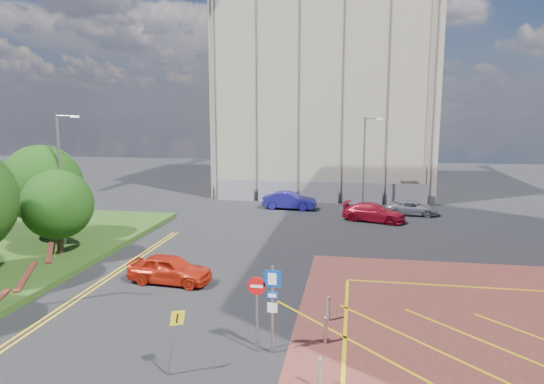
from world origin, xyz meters
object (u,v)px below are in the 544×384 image
(sign_cluster, at_px, (267,300))
(car_silver_back, at_px, (412,208))
(lamp_back, at_px, (365,159))
(tree_c, at_px, (57,205))
(car_red_back, at_px, (374,212))
(car_blue_back, at_px, (290,200))
(lamp_left_far, at_px, (62,174))
(warning_sign, at_px, (174,334))
(tree_d, at_px, (42,184))
(car_red_left, at_px, (170,269))

(sign_cluster, relative_size, car_silver_back, 0.77)
(lamp_back, distance_m, car_silver_back, 5.81)
(lamp_back, bearing_deg, sign_cluster, -97.97)
(tree_c, distance_m, sign_cluster, 16.53)
(car_red_back, relative_size, car_silver_back, 1.16)
(sign_cluster, xyz_separation_m, car_blue_back, (-2.62, 25.68, -1.19))
(tree_c, distance_m, lamp_left_far, 2.65)
(tree_c, height_order, sign_cluster, tree_c)
(tree_c, height_order, lamp_back, lamp_back)
(lamp_left_far, distance_m, warning_sign, 18.06)
(tree_c, distance_m, lamp_back, 25.19)
(warning_sign, relative_size, car_blue_back, 0.49)
(tree_d, relative_size, warning_sign, 2.70)
(tree_d, relative_size, lamp_left_far, 0.76)
(tree_c, xyz_separation_m, car_blue_back, (11.17, 16.66, -2.43))
(tree_d, xyz_separation_m, sign_cluster, (16.80, -12.02, -1.92))
(tree_d, distance_m, lamp_back, 25.47)
(tree_c, xyz_separation_m, lamp_left_far, (-0.92, 2.00, 1.47))
(lamp_back, xyz_separation_m, sign_cluster, (-3.78, -27.02, -2.41))
(tree_c, bearing_deg, car_red_back, 35.38)
(tree_c, bearing_deg, warning_sign, -44.63)
(lamp_back, relative_size, car_red_left, 1.91)
(tree_d, xyz_separation_m, car_blue_back, (14.17, 13.66, -3.11))
(warning_sign, xyz_separation_m, car_blue_back, (0.01, 27.68, -0.67))
(tree_d, height_order, car_blue_back, tree_d)
(warning_sign, height_order, car_silver_back, warning_sign)
(lamp_left_far, relative_size, car_red_back, 1.65)
(car_red_back, bearing_deg, warning_sign, -179.33)
(sign_cluster, height_order, car_red_left, sign_cluster)
(sign_cluster, bearing_deg, lamp_back, 82.03)
(car_red_left, bearing_deg, tree_d, 66.72)
(sign_cluster, height_order, car_red_back, sign_cluster)
(car_blue_back, bearing_deg, car_red_left, 174.23)
(warning_sign, height_order, car_red_back, warning_sign)
(tree_c, distance_m, car_silver_back, 26.91)
(warning_sign, bearing_deg, car_blue_back, 89.98)
(lamp_back, height_order, car_blue_back, lamp_back)
(tree_c, bearing_deg, car_red_left, -19.84)
(tree_c, relative_size, car_silver_back, 1.17)
(car_red_left, bearing_deg, lamp_left_far, 66.11)
(lamp_back, distance_m, sign_cluster, 27.38)
(tree_c, relative_size, tree_d, 0.81)
(car_red_left, distance_m, car_blue_back, 19.76)
(car_red_left, xyz_separation_m, car_silver_back, (13.71, 18.78, -0.13))
(car_silver_back, bearing_deg, tree_d, 122.56)
(lamp_back, height_order, car_red_back, lamp_back)
(sign_cluster, distance_m, warning_sign, 3.35)
(car_blue_back, height_order, car_silver_back, car_blue_back)
(tree_d, bearing_deg, lamp_back, 36.09)
(lamp_left_far, xyz_separation_m, car_red_left, (8.70, -4.81, -3.95))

